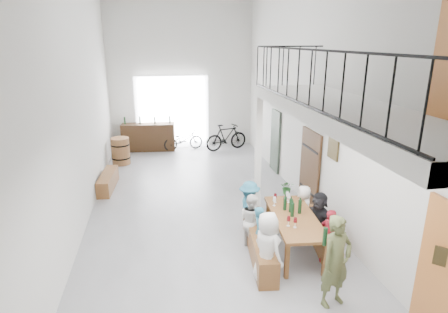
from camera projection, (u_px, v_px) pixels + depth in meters
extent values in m
plane|color=slate|center=(202.00, 209.00, 9.52)|extent=(12.00, 12.00, 0.00)
plane|color=silver|center=(181.00, 77.00, 14.33)|extent=(5.50, 0.00, 5.50)
plane|color=silver|center=(288.00, 215.00, 3.06)|extent=(5.50, 0.00, 5.50)
plane|color=silver|center=(76.00, 105.00, 8.22)|extent=(0.00, 12.00, 12.00)
plane|color=silver|center=(312.00, 98.00, 9.17)|extent=(0.00, 12.00, 12.00)
cube|color=white|center=(172.00, 112.00, 14.61)|extent=(2.80, 0.08, 2.80)
cube|color=#AA6029|center=(444.00, 277.00, 5.07)|extent=(0.06, 0.95, 2.10)
cube|color=#392211|center=(310.00, 169.00, 9.40)|extent=(0.06, 1.10, 2.00)
cube|color=#313B31|center=(275.00, 141.00, 12.03)|extent=(0.06, 0.80, 2.00)
cube|color=#392E16|center=(333.00, 147.00, 8.10)|extent=(0.04, 0.45, 0.55)
cylinder|color=white|center=(292.00, 104.00, 10.39)|extent=(0.04, 0.28, 0.28)
cube|color=silver|center=(349.00, 113.00, 5.96)|extent=(1.50, 5.60, 0.25)
cube|color=black|center=(310.00, 50.00, 5.54)|extent=(0.03, 5.60, 0.03)
cube|color=black|center=(306.00, 105.00, 5.79)|extent=(0.03, 5.60, 0.03)
cube|color=black|center=(291.00, 46.00, 8.28)|extent=(1.50, 0.03, 0.03)
cube|color=silver|center=(258.00, 158.00, 8.89)|extent=(0.14, 0.14, 2.88)
cube|color=brown|center=(294.00, 218.00, 7.39)|extent=(1.02, 2.09, 0.06)
cube|color=brown|center=(287.00, 260.00, 6.65)|extent=(0.07, 0.07, 0.73)
cube|color=brown|center=(325.00, 259.00, 6.71)|extent=(0.07, 0.07, 0.73)
cube|color=brown|center=(268.00, 217.00, 8.30)|extent=(0.07, 0.07, 0.73)
cube|color=brown|center=(298.00, 215.00, 8.36)|extent=(0.07, 0.07, 0.73)
cube|color=brown|center=(259.00, 243.00, 7.42)|extent=(0.62, 2.30, 0.52)
cube|color=brown|center=(321.00, 236.00, 7.72)|extent=(0.64, 2.11, 0.48)
cylinder|color=black|center=(285.00, 202.00, 7.61)|extent=(0.07, 0.07, 0.35)
cylinder|color=black|center=(291.00, 204.00, 7.51)|extent=(0.07, 0.07, 0.35)
cylinder|color=black|center=(293.00, 208.00, 7.33)|extent=(0.07, 0.07, 0.35)
cylinder|color=black|center=(300.00, 205.00, 7.45)|extent=(0.07, 0.07, 0.35)
cube|color=brown|center=(108.00, 181.00, 10.77)|extent=(0.47, 1.62, 0.45)
cylinder|color=brown|center=(121.00, 151.00, 12.85)|extent=(0.62, 0.62, 0.92)
cylinder|color=black|center=(121.00, 157.00, 12.92)|extent=(0.63, 0.63, 0.05)
cylinder|color=black|center=(120.00, 145.00, 12.78)|extent=(0.63, 0.63, 0.05)
cube|color=#392211|center=(148.00, 137.00, 14.43)|extent=(2.04, 0.75, 1.05)
cylinder|color=black|center=(125.00, 121.00, 14.15)|extent=(0.06, 0.06, 0.28)
cylinder|color=black|center=(140.00, 120.00, 14.23)|extent=(0.06, 0.06, 0.28)
cylinder|color=black|center=(155.00, 120.00, 14.22)|extent=(0.06, 0.06, 0.28)
cylinder|color=black|center=(170.00, 120.00, 14.32)|extent=(0.06, 0.06, 0.28)
imported|color=silver|center=(267.00, 248.00, 6.48)|extent=(0.64, 0.77, 1.33)
imported|color=#246078|center=(260.00, 232.00, 7.27)|extent=(0.26, 0.40, 1.08)
imported|color=silver|center=(252.00, 220.00, 7.68)|extent=(0.60, 0.68, 1.15)
imported|color=#246078|center=(249.00, 208.00, 8.14)|extent=(0.56, 0.85, 1.23)
imported|color=#B51F30|center=(330.00, 237.00, 7.07)|extent=(0.40, 0.70, 1.12)
imported|color=black|center=(318.00, 219.00, 7.70)|extent=(0.77, 1.14, 1.18)
imported|color=silver|center=(303.00, 209.00, 8.28)|extent=(0.46, 0.60, 1.08)
imported|color=#4F5630|center=(336.00, 262.00, 5.90)|extent=(0.65, 0.52, 1.55)
imported|color=#165119|center=(287.00, 187.00, 10.38)|extent=(0.45, 0.42, 0.40)
imported|color=black|center=(183.00, 140.00, 14.52)|extent=(1.62, 0.85, 0.81)
imported|color=black|center=(226.00, 137.00, 14.48)|extent=(1.78, 0.92, 1.03)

